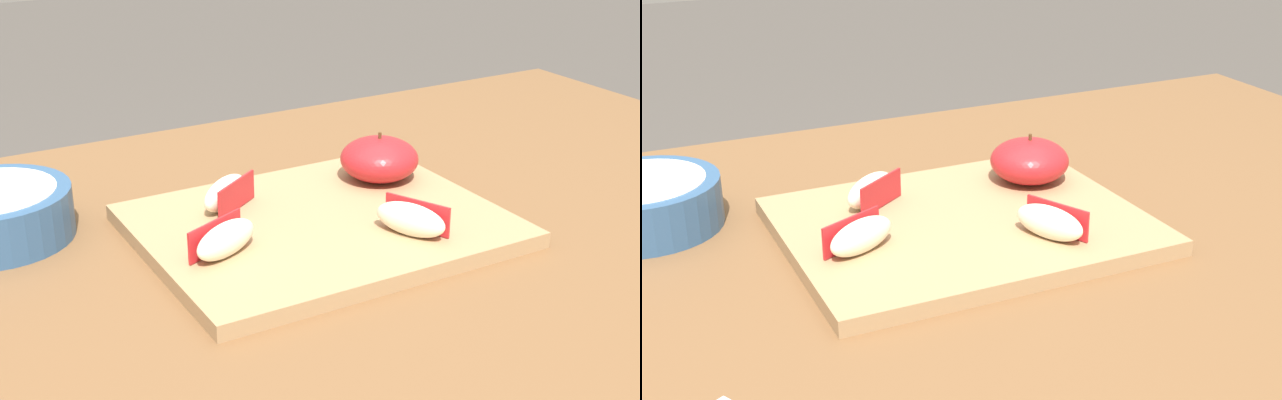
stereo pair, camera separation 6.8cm
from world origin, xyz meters
TOP-DOWN VIEW (x-y plane):
  - dining_table at (0.00, 0.00)m, footprint 1.48×0.79m
  - cutting_board at (0.08, 0.00)m, footprint 0.36×0.29m
  - apple_half_skin_up at (0.19, 0.06)m, footprint 0.09×0.09m
  - apple_wedge_left at (0.01, 0.07)m, footprint 0.07×0.06m
  - apple_wedge_middle at (0.14, -0.08)m, footprint 0.05×0.08m
  - apple_wedge_back at (-0.04, -0.03)m, footprint 0.08×0.05m

SIDE VIEW (x-z plane):
  - dining_table at x=0.00m, z-range 0.28..1.06m
  - cutting_board at x=0.08m, z-range 0.78..0.79m
  - apple_wedge_left at x=0.01m, z-range 0.79..0.83m
  - apple_wedge_middle at x=0.14m, z-range 0.79..0.83m
  - apple_wedge_back at x=-0.04m, z-range 0.79..0.83m
  - apple_half_skin_up at x=0.19m, z-range 0.79..0.84m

